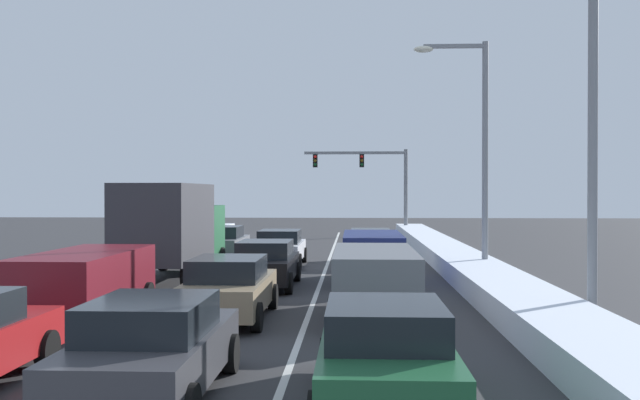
{
  "coord_description": "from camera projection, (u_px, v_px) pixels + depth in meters",
  "views": [
    {
      "loc": [
        2.83,
        -4.14,
        3.07
      ],
      "look_at": [
        0.93,
        35.37,
        2.64
      ],
      "focal_mm": 39.66,
      "sensor_mm": 36.0,
      "label": 1
    }
  ],
  "objects": [
    {
      "name": "snow_bank_right_shoulder",
      "position": [
        460.0,
        262.0,
        27.65
      ],
      "size": [
        1.94,
        52.16,
        0.68
      ],
      "primitive_type": "cube",
      "color": "silver",
      "rests_on": "ground"
    },
    {
      "name": "sedan_white_center_lane_fourth",
      "position": [
        280.0,
        248.0,
        29.34
      ],
      "size": [
        2.0,
        4.5,
        1.51
      ],
      "color": "silver",
      "rests_on": "ground"
    },
    {
      "name": "suv_navy_right_lane_third",
      "position": [
        372.0,
        253.0,
        24.03
      ],
      "size": [
        2.16,
        4.9,
        1.67
      ],
      "color": "navy",
      "rests_on": "ground"
    },
    {
      "name": "ground_plane",
      "position": [
        268.0,
        285.0,
        23.25
      ],
      "size": [
        123.28,
        123.28,
        0.0
      ],
      "primitive_type": "plane",
      "color": "#333335"
    },
    {
      "name": "suv_gray_right_lane_second",
      "position": [
        375.0,
        277.0,
        17.15
      ],
      "size": [
        2.16,
        4.9,
        1.67
      ],
      "color": "slate",
      "rests_on": "ground"
    },
    {
      "name": "sedan_silver_right_lane_fourth",
      "position": [
        370.0,
        246.0,
        30.12
      ],
      "size": [
        2.0,
        4.5,
        1.51
      ],
      "color": "#B7BABF",
      "rests_on": "ground"
    },
    {
      "name": "traffic_light_gantry",
      "position": [
        374.0,
        173.0,
        51.4
      ],
      "size": [
        7.54,
        0.47,
        6.2
      ],
      "color": "slate",
      "rests_on": "ground"
    },
    {
      "name": "suv_maroon_left_lane_second",
      "position": [
        85.0,
        279.0,
        16.66
      ],
      "size": [
        2.16,
        4.9,
        1.67
      ],
      "color": "maroon",
      "rests_on": "ground"
    },
    {
      "name": "street_lamp_right_mid",
      "position": [
        475.0,
        137.0,
        25.22
      ],
      "size": [
        2.66,
        0.36,
        8.45
      ],
      "color": "gray",
      "rests_on": "ground"
    },
    {
      "name": "street_lamp_right_near",
      "position": [
        578.0,
        94.0,
        15.72
      ],
      "size": [
        2.66,
        0.36,
        8.88
      ],
      "color": "gray",
      "rests_on": "ground"
    },
    {
      "name": "sedan_black_center_lane_third",
      "position": [
        266.0,
        264.0,
        22.81
      ],
      "size": [
        2.0,
        4.5,
        1.51
      ],
      "color": "black",
      "rests_on": "ground"
    },
    {
      "name": "snow_bank_left_shoulder",
      "position": [
        109.0,
        260.0,
        28.32
      ],
      "size": [
        1.3,
        52.16,
        0.68
      ],
      "primitive_type": "cube",
      "color": "silver",
      "rests_on": "ground"
    },
    {
      "name": "box_truck_left_lane_third",
      "position": [
        172.0,
        226.0,
        24.69
      ],
      "size": [
        2.53,
        7.2,
        3.36
      ],
      "color": "#1E5633",
      "rests_on": "ground"
    },
    {
      "name": "sedan_tan_center_lane_second",
      "position": [
        229.0,
        288.0,
        17.04
      ],
      "size": [
        2.0,
        4.5,
        1.51
      ],
      "color": "#937F60",
      "rests_on": "ground"
    },
    {
      "name": "sedan_charcoal_center_lane_nearest",
      "position": [
        152.0,
        348.0,
        10.46
      ],
      "size": [
        2.0,
        4.5,
        1.51
      ],
      "color": "#38383D",
      "rests_on": "ground"
    },
    {
      "name": "sedan_green_right_lane_nearest",
      "position": [
        385.0,
        354.0,
        10.04
      ],
      "size": [
        2.0,
        4.5,
        1.51
      ],
      "color": "#1E5633",
      "rests_on": "ground"
    },
    {
      "name": "lane_stripe_between_center_lane_and_left_lane",
      "position": [
        240.0,
        269.0,
        28.07
      ],
      "size": [
        0.14,
        52.16,
        0.01
      ],
      "primitive_type": "cube",
      "color": "silver",
      "rests_on": "ground"
    },
    {
      "name": "sedan_gray_left_lane_fourth",
      "position": [
        223.0,
        242.0,
        32.65
      ],
      "size": [
        2.0,
        4.5,
        1.51
      ],
      "color": "slate",
      "rests_on": "ground"
    },
    {
      "name": "lane_stripe_between_right_lane_and_center_lane",
      "position": [
        325.0,
        270.0,
        27.91
      ],
      "size": [
        0.14,
        52.16,
        0.01
      ],
      "primitive_type": "cube",
      "color": "silver",
      "rests_on": "ground"
    }
  ]
}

